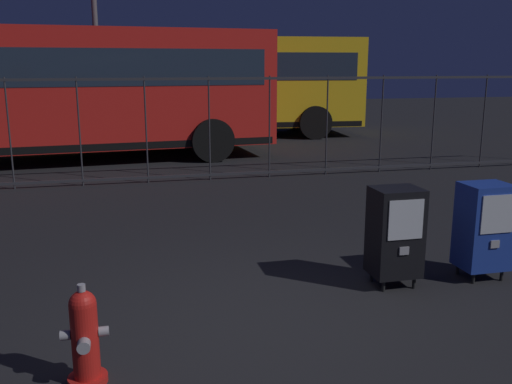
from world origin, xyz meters
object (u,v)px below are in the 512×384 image
object	(u,v)px
bus_near	(41,87)
bus_far	(189,81)
fire_hydrant	(85,337)
newspaper_box_primary	(395,232)
newspaper_box_secondary	(484,226)

from	to	relation	value
bus_near	bus_far	world-z (taller)	same
fire_hydrant	bus_near	size ratio (longest dim) A/B	0.07
fire_hydrant	bus_near	bearing A→B (deg)	98.00
newspaper_box_primary	bus_far	world-z (taller)	bus_far
newspaper_box_primary	bus_near	world-z (taller)	bus_near
fire_hydrant	bus_far	xyz separation A→B (m)	(2.44, 13.84, 1.36)
fire_hydrant	newspaper_box_primary	bearing A→B (deg)	21.60
fire_hydrant	newspaper_box_secondary	xyz separation A→B (m)	(3.96, 1.15, 0.22)
fire_hydrant	bus_far	bearing A→B (deg)	80.01
bus_near	fire_hydrant	bearing A→B (deg)	-86.60
newspaper_box_secondary	bus_near	xyz separation A→B (m)	(-5.36, 8.83, 1.14)
bus_near	bus_far	bearing A→B (deg)	40.55
fire_hydrant	bus_near	world-z (taller)	bus_near
newspaper_box_secondary	newspaper_box_primary	bearing A→B (deg)	178.66
newspaper_box_primary	bus_near	xyz separation A→B (m)	(-4.36, 8.81, 1.14)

